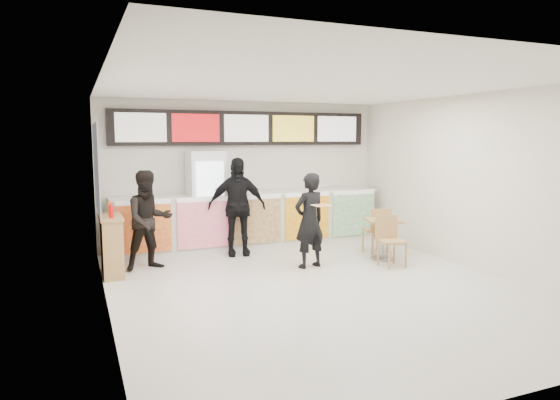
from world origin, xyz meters
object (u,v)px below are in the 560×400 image
service_counter (251,220)px  customer_main (310,220)px  drinks_fridge (206,201)px  customer_left (149,220)px  cafe_table (383,232)px  condiment_ledge (112,245)px  customer_mid (237,207)px

service_counter → customer_main: (0.40, -1.92, 0.26)m
customer_main → drinks_fridge: bearing=-67.4°
drinks_fridge → customer_left: (-1.26, -0.99, -0.15)m
service_counter → customer_left: size_ratio=3.26×
cafe_table → condiment_ledge: size_ratio=1.35×
customer_main → service_counter: bearing=-90.2°
service_counter → customer_mid: size_ratio=2.95×
service_counter → customer_mid: customer_mid is taller
customer_left → condiment_ledge: customer_left is taller
customer_mid → service_counter: bearing=58.8°
customer_mid → customer_left: bearing=-155.6°
customer_main → customer_mid: customer_mid is taller
service_counter → customer_left: (-2.19, -0.97, 0.28)m
cafe_table → condiment_ledge: condiment_ledge is taller
customer_left → condiment_ledge: (-0.63, -0.17, -0.35)m
customer_mid → condiment_ledge: (-2.34, -0.59, -0.44)m
customer_main → condiment_ledge: 3.33m
customer_mid → drinks_fridge: bearing=139.5°
customer_main → customer_left: (-2.59, 0.95, 0.02)m
cafe_table → condiment_ledge: 4.81m
service_counter → drinks_fridge: 1.03m
service_counter → condiment_ledge: condiment_ledge is taller
condiment_ledge → customer_main: bearing=-13.8°
customer_main → customer_mid: size_ratio=0.88×
customer_main → cafe_table: (1.53, 0.01, -0.31)m
condiment_ledge → customer_left: bearing=14.7°
customer_main → condiment_ledge: (-3.22, 0.79, -0.33)m
customer_left → customer_mid: customer_mid is taller
service_counter → customer_main: customer_main is taller
drinks_fridge → customer_main: (1.33, -1.94, -0.17)m
customer_main → condiment_ledge: customer_main is taller
condiment_ledge → cafe_table: bearing=-9.3°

